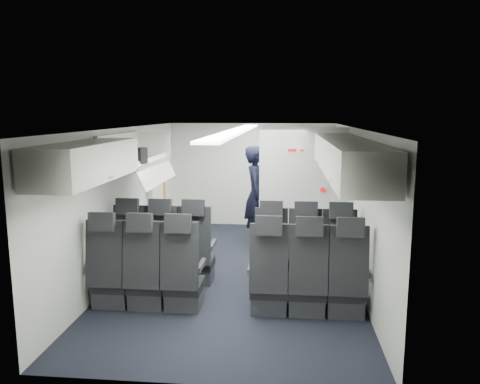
% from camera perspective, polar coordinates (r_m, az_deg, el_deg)
% --- Properties ---
extents(cabin_shell, '(3.41, 6.01, 2.16)m').
position_cam_1_polar(cabin_shell, '(6.87, -0.32, -0.77)').
color(cabin_shell, black).
rests_on(cabin_shell, ground).
extents(seat_row_front, '(3.33, 0.56, 1.24)m').
position_cam_1_polar(seat_row_front, '(6.53, -0.79, -7.85)').
color(seat_row_front, black).
rests_on(seat_row_front, cabin_shell).
extents(seat_row_mid, '(3.33, 0.56, 1.24)m').
position_cam_1_polar(seat_row_mid, '(5.68, -1.79, -10.57)').
color(seat_row_mid, black).
rests_on(seat_row_mid, cabin_shell).
extents(overhead_bin_left_rear, '(0.53, 1.80, 0.40)m').
position_cam_1_polar(overhead_bin_left_rear, '(5.19, -18.26, 3.54)').
color(overhead_bin_left_rear, silver).
rests_on(overhead_bin_left_rear, cabin_shell).
extents(overhead_bin_left_front_open, '(0.64, 1.70, 0.72)m').
position_cam_1_polar(overhead_bin_left_front_open, '(6.84, -12.68, 4.13)').
color(overhead_bin_left_front_open, '#9E9E93').
rests_on(overhead_bin_left_front_open, cabin_shell).
extents(overhead_bin_right_rear, '(0.53, 1.80, 0.40)m').
position_cam_1_polar(overhead_bin_right_rear, '(4.80, 14.05, 3.29)').
color(overhead_bin_right_rear, silver).
rests_on(overhead_bin_right_rear, cabin_shell).
extents(overhead_bin_right_front, '(0.53, 1.70, 0.40)m').
position_cam_1_polar(overhead_bin_right_front, '(6.53, 11.81, 4.99)').
color(overhead_bin_right_front, silver).
rests_on(overhead_bin_right_front, cabin_shell).
extents(bulkhead_partition, '(1.40, 0.15, 2.13)m').
position_cam_1_polar(bulkhead_partition, '(7.64, 7.63, -0.16)').
color(bulkhead_partition, silver).
rests_on(bulkhead_partition, cabin_shell).
extents(galley_unit, '(0.85, 0.52, 1.90)m').
position_cam_1_polar(galley_unit, '(9.55, 7.02, 1.06)').
color(galley_unit, '#939399').
rests_on(galley_unit, cabin_shell).
extents(boarding_door, '(0.12, 1.27, 1.86)m').
position_cam_1_polar(boarding_door, '(8.71, -10.06, 0.18)').
color(boarding_door, silver).
rests_on(boarding_door, cabin_shell).
extents(flight_attendant, '(0.44, 0.66, 1.79)m').
position_cam_1_polar(flight_attendant, '(8.48, 2.02, -0.36)').
color(flight_attendant, black).
rests_on(flight_attendant, ground).
extents(carry_on_bag, '(0.37, 0.28, 0.21)m').
position_cam_1_polar(carry_on_bag, '(6.45, -13.06, 4.32)').
color(carry_on_bag, black).
rests_on(carry_on_bag, overhead_bin_left_front_open).
extents(papers, '(0.22, 0.08, 0.15)m').
position_cam_1_polar(papers, '(8.40, 3.30, 0.34)').
color(papers, white).
rests_on(papers, flight_attendant).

